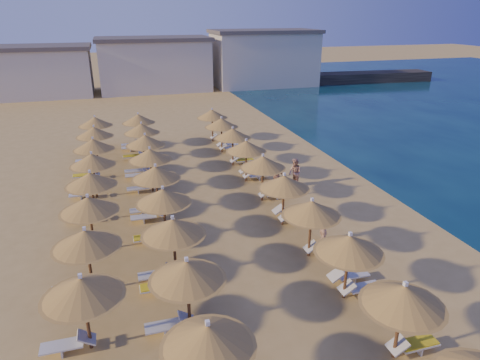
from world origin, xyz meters
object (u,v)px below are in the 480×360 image
object	(u,v)px
beachgoer_b	(295,173)
beachgoer_a	(323,228)
jetty	(340,78)
beachgoer_c	(276,176)
parasol_row_west	(159,184)
parasol_row_east	(273,172)

from	to	relation	value
beachgoer_b	beachgoer_a	bearing A→B (deg)	-23.00
jetty	beachgoer_c	distance (m)	45.53
jetty	parasol_row_west	size ratio (longest dim) A/B	0.93
jetty	parasol_row_east	xyz separation A→B (m)	(-26.86, -40.99, 1.63)
jetty	beachgoer_c	xyz separation A→B (m)	(-25.37, -37.80, 0.06)
jetty	parasol_row_west	distance (m)	52.67
jetty	parasol_row_east	size ratio (longest dim) A/B	0.93
parasol_row_east	beachgoer_b	world-z (taller)	parasol_row_east
parasol_row_west	beachgoer_a	world-z (taller)	parasol_row_west
parasol_row_west	beachgoer_c	size ratio (longest dim) A/B	19.78
jetty	beachgoer_a	world-z (taller)	beachgoer_a
beachgoer_c	beachgoer_b	xyz separation A→B (m)	(1.23, -0.11, 0.13)
beachgoer_c	jetty	bearing A→B (deg)	88.37
parasol_row_west	beachgoer_a	distance (m)	8.51
parasol_row_west	beachgoer_c	bearing A→B (deg)	22.57
parasol_row_west	beachgoer_b	world-z (taller)	parasol_row_west
parasol_row_east	beachgoer_c	bearing A→B (deg)	65.03
jetty	beachgoer_a	bearing A→B (deg)	-116.11
beachgoer_b	beachgoer_c	bearing A→B (deg)	-106.13
parasol_row_west	jetty	bearing A→B (deg)	51.13
jetty	beachgoer_b	size ratio (longest dim) A/B	15.90
beachgoer_c	beachgoer_a	distance (m)	7.11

